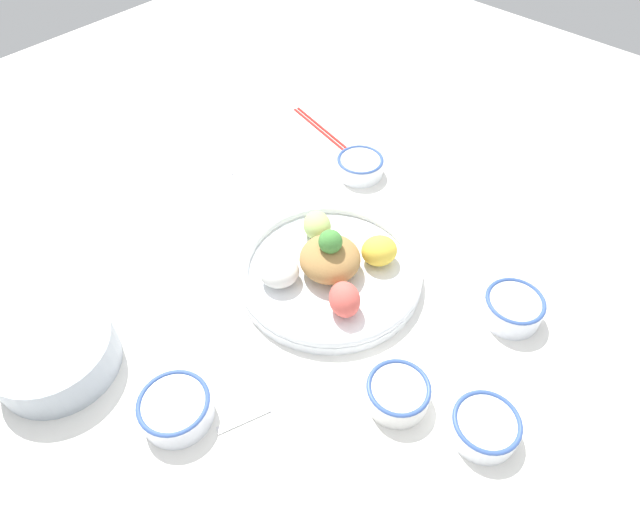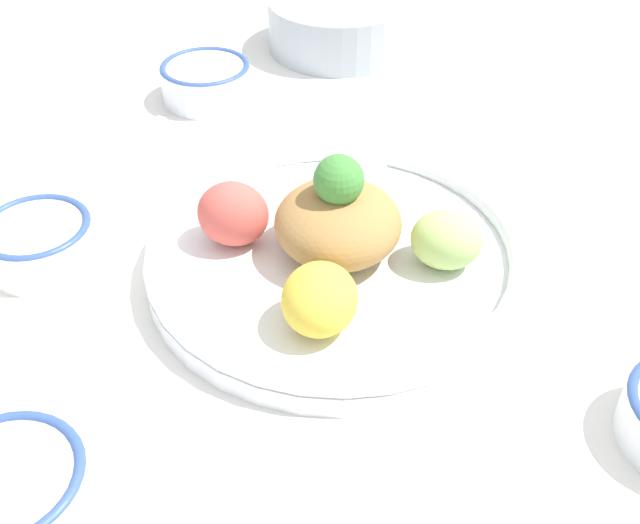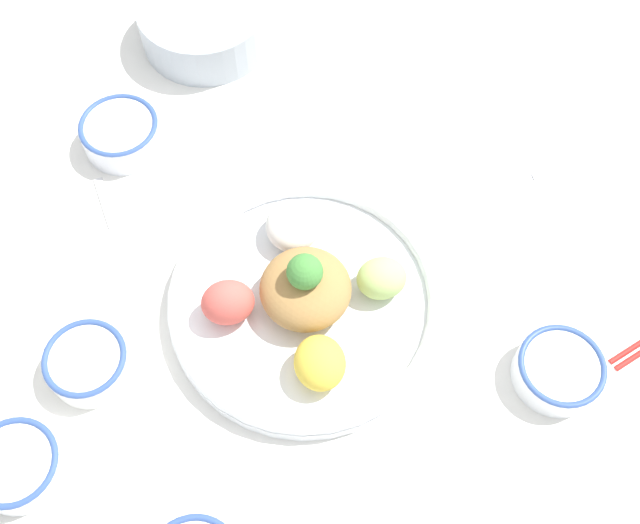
% 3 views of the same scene
% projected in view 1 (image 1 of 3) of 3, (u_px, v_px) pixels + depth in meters
% --- Properties ---
extents(ground_plane, '(2.40, 2.40, 0.00)m').
position_uv_depth(ground_plane, '(322.00, 260.00, 1.02)').
color(ground_plane, white).
extents(salad_platter, '(0.34, 0.34, 0.12)m').
position_uv_depth(salad_platter, '(330.00, 268.00, 0.97)').
color(salad_platter, white).
rests_on(salad_platter, ground_plane).
extents(sauce_bowl_red, '(0.10, 0.10, 0.04)m').
position_uv_depth(sauce_bowl_red, '(398.00, 392.00, 0.81)').
color(sauce_bowl_red, white).
rests_on(sauce_bowl_red, ground_plane).
extents(rice_bowl_blue, '(0.11, 0.11, 0.05)m').
position_uv_depth(rice_bowl_blue, '(176.00, 408.00, 0.79)').
color(rice_bowl_blue, white).
rests_on(rice_bowl_blue, ground_plane).
extents(sauce_bowl_dark, '(0.10, 0.10, 0.04)m').
position_uv_depth(sauce_bowl_dark, '(360.00, 165.00, 1.17)').
color(sauce_bowl_dark, white).
rests_on(sauce_bowl_dark, ground_plane).
extents(rice_bowl_plain, '(0.10, 0.10, 0.04)m').
position_uv_depth(rice_bowl_plain, '(485.00, 426.00, 0.78)').
color(rice_bowl_plain, white).
rests_on(rice_bowl_plain, ground_plane).
extents(sauce_bowl_far, '(0.10, 0.10, 0.05)m').
position_uv_depth(sauce_bowl_far, '(513.00, 307.00, 0.91)').
color(sauce_bowl_far, white).
rests_on(sauce_bowl_far, ground_plane).
extents(side_serving_bowl, '(0.19, 0.19, 0.07)m').
position_uv_depth(side_serving_bowl, '(53.00, 352.00, 0.84)').
color(side_serving_bowl, '#A8B2BC').
rests_on(side_serving_bowl, ground_plane).
extents(chopsticks_pair_near, '(0.22, 0.06, 0.01)m').
position_uv_depth(chopsticks_pair_near, '(322.00, 129.00, 1.29)').
color(chopsticks_pair_near, red).
rests_on(chopsticks_pair_near, ground_plane).
extents(serving_spoon_main, '(0.13, 0.09, 0.01)m').
position_uv_depth(serving_spoon_main, '(230.00, 173.00, 1.19)').
color(serving_spoon_main, silver).
rests_on(serving_spoon_main, ground_plane).
extents(serving_spoon_extra, '(0.07, 0.13, 0.01)m').
position_uv_depth(serving_spoon_extra, '(269.00, 408.00, 0.82)').
color(serving_spoon_extra, silver).
rests_on(serving_spoon_extra, ground_plane).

